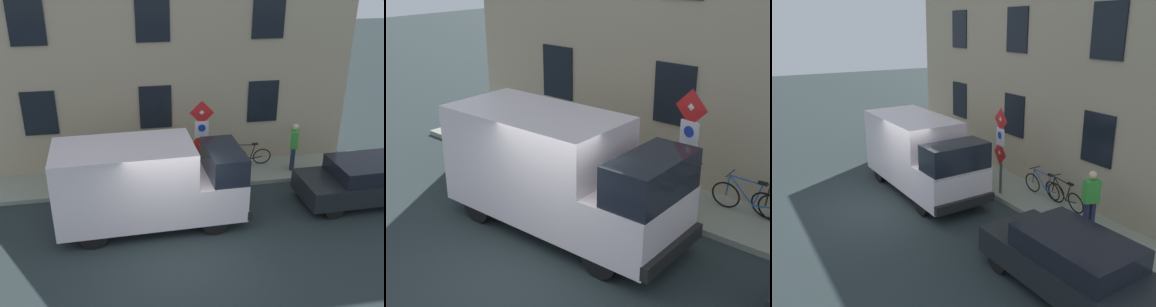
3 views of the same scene
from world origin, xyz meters
The scene contains 6 objects.
ground_plane centered at (0.00, 0.00, 0.00)m, with size 80.00×80.00×0.00m, color #242E30.
sidewalk_slab centered at (4.11, 0.00, 0.07)m, with size 1.79×15.92×0.14m, color gray.
building_facade centered at (5.35, 0.00, 3.69)m, with size 0.75×13.92×7.38m.
sign_post_stacked centered at (3.41, -1.31, 1.88)m, with size 0.17×0.56×2.76m.
delivery_van centered at (1.51, 0.60, 1.33)m, with size 2.16×5.39×2.50m.
bicycle_blue centered at (4.45, -2.32, 0.51)m, with size 0.46×1.71×0.89m.
Camera 2 is at (-5.54, -6.02, 5.49)m, focal length 47.59 mm.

